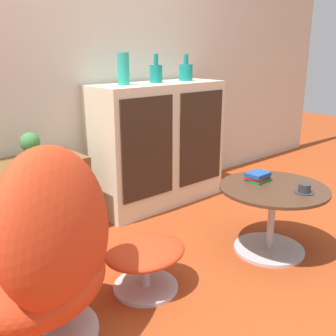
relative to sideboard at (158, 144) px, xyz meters
name	(u,v)px	position (x,y,z in m)	size (l,w,h in m)	color
ground_plane	(217,281)	(-0.54, -1.15, -0.50)	(12.00, 12.00, 0.00)	#9E3D19
wall_back	(77,42)	(-0.54, 0.26, 0.80)	(6.40, 0.06, 2.60)	beige
sideboard	(158,144)	(0.00, 0.00, 0.00)	(1.13, 0.45, 1.00)	beige
tv_console	(33,200)	(-1.07, 0.04, -0.22)	(0.70, 0.39, 0.55)	brown
egg_chair	(47,255)	(-1.44, -0.98, -0.08)	(0.89, 0.86, 0.92)	#B7B7BC
ottoman	(145,257)	(-0.89, -0.94, -0.31)	(0.45, 0.38, 0.27)	#B7B7BC
coffee_table	(272,210)	(-0.03, -1.14, -0.21)	(0.67, 0.67, 0.44)	#B7B7BC
vase_leftmost	(123,69)	(-0.32, 0.00, 0.61)	(0.09, 0.09, 0.23)	teal
vase_inner_left	(156,73)	(-0.01, 0.00, 0.57)	(0.10, 0.10, 0.22)	#147A75
vase_inner_right	(186,72)	(0.31, 0.00, 0.57)	(0.11, 0.11, 0.21)	#147A75
potted_plant	(30,145)	(-1.05, 0.04, 0.15)	(0.13, 0.13, 0.19)	#4C4C51
teacup	(304,189)	(0.02, -1.32, -0.04)	(0.11, 0.11, 0.05)	#2D2D33
book_stack	(258,177)	(-0.02, -1.01, -0.03)	(0.16, 0.13, 0.06)	#237038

